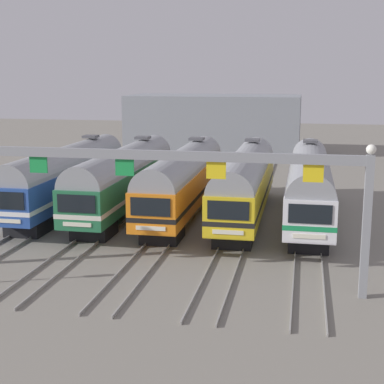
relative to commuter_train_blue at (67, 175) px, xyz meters
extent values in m
plane|color=gray|center=(8.69, 0.00, -2.69)|extent=(160.00, 160.00, 0.00)
cube|color=gray|center=(-0.72, 17.00, -2.61)|extent=(0.07, 70.00, 0.15)
cube|color=gray|center=(0.72, 17.00, -2.61)|extent=(0.07, 70.00, 0.15)
cube|color=gray|center=(3.63, 17.00, -2.61)|extent=(0.07, 70.00, 0.15)
cube|color=gray|center=(5.06, 17.00, -2.61)|extent=(0.07, 70.00, 0.15)
cube|color=gray|center=(7.97, 17.00, -2.61)|extent=(0.07, 70.00, 0.15)
cube|color=gray|center=(9.41, 17.00, -2.61)|extent=(0.07, 70.00, 0.15)
cube|color=gray|center=(12.32, 17.00, -2.61)|extent=(0.07, 70.00, 0.15)
cube|color=gray|center=(13.75, 17.00, -2.61)|extent=(0.07, 70.00, 0.15)
cube|color=gray|center=(16.66, 17.00, -2.61)|extent=(0.07, 70.00, 0.15)
cube|color=gray|center=(18.10, 17.00, -2.61)|extent=(0.07, 70.00, 0.15)
cube|color=#284C9E|center=(0.00, 0.00, -0.46)|extent=(2.85, 18.00, 2.35)
cube|color=white|center=(0.00, 0.00, -0.82)|extent=(2.88, 18.02, 0.28)
cylinder|color=gray|center=(0.00, 0.00, 0.71)|extent=(2.74, 17.64, 2.74)
cube|color=black|center=(0.00, -9.02, 0.01)|extent=(2.28, 0.06, 1.03)
cube|color=silver|center=(0.00, -9.02, -1.21)|extent=(1.71, 0.05, 0.24)
cube|color=black|center=(0.00, -6.30, -2.16)|extent=(2.28, 2.60, 1.05)
cube|color=black|center=(0.00, 6.30, -2.16)|extent=(2.28, 2.60, 1.05)
cube|color=#4C4C51|center=(0.00, 5.04, 2.26)|extent=(1.10, 1.10, 0.20)
cube|color=#236B42|center=(4.35, 0.00, -0.46)|extent=(2.85, 18.00, 2.35)
cube|color=silver|center=(4.35, 0.00, -0.82)|extent=(2.88, 18.02, 0.28)
cylinder|color=gray|center=(4.35, 0.00, 0.71)|extent=(2.74, 17.64, 2.74)
cube|color=black|center=(4.35, -9.02, 0.01)|extent=(2.28, 0.06, 1.03)
cube|color=silver|center=(4.35, -9.02, -1.21)|extent=(1.71, 0.05, 0.24)
cube|color=black|center=(4.35, -6.30, -2.16)|extent=(2.28, 2.60, 1.05)
cube|color=black|center=(4.35, 6.30, -2.16)|extent=(2.28, 2.60, 1.05)
cube|color=#4C4C51|center=(4.35, 5.04, 2.26)|extent=(1.10, 1.10, 0.20)
cube|color=orange|center=(8.69, 0.00, -0.46)|extent=(2.85, 18.00, 2.35)
cube|color=black|center=(8.69, 0.00, -0.82)|extent=(2.88, 18.02, 0.28)
cylinder|color=gray|center=(8.69, 0.00, 0.71)|extent=(2.74, 17.64, 2.74)
cube|color=black|center=(8.69, -9.02, 0.01)|extent=(2.28, 0.06, 1.03)
cube|color=silver|center=(8.69, -9.02, -1.21)|extent=(1.71, 0.05, 0.24)
cube|color=black|center=(8.69, -6.30, -2.16)|extent=(2.28, 2.60, 1.05)
cube|color=black|center=(8.69, 6.30, -2.16)|extent=(2.28, 2.60, 1.05)
cube|color=#4C4C51|center=(8.69, 5.04, 2.26)|extent=(1.10, 1.10, 0.20)
cube|color=gold|center=(13.04, 0.00, -0.46)|extent=(2.85, 18.00, 2.35)
cube|color=black|center=(13.04, 0.00, -0.82)|extent=(2.88, 18.02, 0.28)
cylinder|color=gray|center=(13.04, 0.00, 0.71)|extent=(2.74, 17.64, 2.74)
cube|color=black|center=(13.04, -9.02, 0.01)|extent=(2.28, 0.06, 1.03)
cube|color=silver|center=(13.04, -9.02, -1.21)|extent=(1.71, 0.05, 0.24)
cube|color=black|center=(13.04, -6.30, -2.16)|extent=(2.28, 2.60, 1.05)
cube|color=black|center=(13.04, 6.30, -2.16)|extent=(2.28, 2.60, 1.05)
cube|color=#4C4C51|center=(13.04, 5.04, 2.26)|extent=(1.10, 1.10, 0.20)
cube|color=white|center=(17.38, 0.00, -0.46)|extent=(2.85, 18.00, 2.35)
cube|color=#198C4C|center=(17.38, 0.00, -0.82)|extent=(2.88, 18.02, 0.28)
cylinder|color=gray|center=(17.38, 0.00, 0.71)|extent=(2.74, 17.64, 2.74)
cube|color=black|center=(17.38, -9.02, 0.01)|extent=(2.28, 0.06, 1.03)
cube|color=silver|center=(17.38, -9.02, -1.21)|extent=(1.71, 0.05, 0.24)
cube|color=black|center=(17.38, -6.30, -2.16)|extent=(2.28, 2.60, 1.05)
cube|color=black|center=(17.38, 6.30, -2.16)|extent=(2.28, 2.60, 1.05)
cube|color=#4C4C51|center=(17.38, 5.04, 2.26)|extent=(1.10, 1.10, 0.20)
cube|color=gray|center=(19.78, -13.50, 0.56)|extent=(0.36, 0.36, 6.50)
cube|color=gray|center=(8.69, -13.50, 3.56)|extent=(22.18, 0.32, 0.44)
cube|color=#198C3F|center=(4.35, -13.50, 2.94)|extent=(0.90, 0.08, 0.80)
cube|color=#198C3F|center=(8.69, -13.50, 2.94)|extent=(0.90, 0.08, 0.80)
cube|color=yellow|center=(13.04, -13.50, 2.94)|extent=(0.90, 0.08, 0.80)
cube|color=yellow|center=(17.38, -13.50, 2.94)|extent=(0.90, 0.08, 0.80)
sphere|color=white|center=(19.78, -13.50, 4.06)|extent=(0.44, 0.44, 0.44)
cube|color=gray|center=(5.50, 34.86, 0.90)|extent=(21.61, 10.00, 7.17)
camera|label=1|loc=(16.95, -39.49, 7.30)|focal=54.65mm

